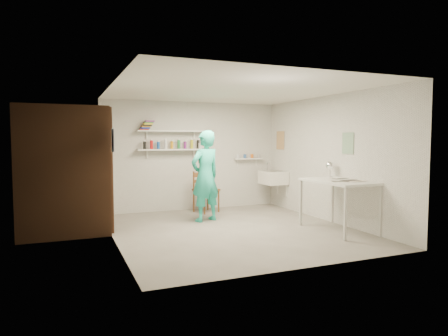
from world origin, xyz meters
name	(u,v)px	position (x,y,z in m)	size (l,w,h in m)	color
floor	(233,230)	(0.00, 0.00, -0.01)	(4.00, 4.50, 0.02)	slate
ceiling	(233,90)	(0.00, 0.00, 2.41)	(4.00, 4.50, 0.02)	silver
wall_back	(192,156)	(0.00, 2.26, 1.20)	(4.00, 0.02, 2.40)	silver
wall_front	(309,170)	(0.00, -2.26, 1.20)	(4.00, 0.02, 2.40)	silver
wall_left	(112,163)	(-2.01, 0.00, 1.20)	(0.02, 4.50, 2.40)	silver
wall_right	(329,159)	(2.01, 0.00, 1.20)	(0.02, 4.50, 2.40)	silver
doorway_recess	(106,171)	(-1.99, 1.05, 1.00)	(0.02, 0.90, 2.00)	black
corridor_box	(63,170)	(-2.70, 1.05, 1.05)	(1.40, 1.50, 2.10)	brown
door_lintel	(106,112)	(-1.97, 1.05, 2.05)	(0.06, 1.05, 0.10)	brown
door_jamb_near	(111,174)	(-1.97, 0.55, 1.00)	(0.06, 0.10, 2.00)	brown
door_jamb_far	(105,169)	(-1.97, 1.55, 1.00)	(0.06, 0.10, 2.00)	brown
shelf_lower	(172,150)	(-0.50, 2.13, 1.35)	(1.50, 0.22, 0.03)	white
shelf_upper	(172,131)	(-0.50, 2.13, 1.75)	(1.50, 0.22, 0.03)	white
ledge_shelf	(248,159)	(1.35, 2.17, 1.12)	(0.70, 0.14, 0.03)	white
poster_left	(113,140)	(-1.99, 0.05, 1.55)	(0.01, 0.28, 0.36)	#334C7F
poster_right_a	(280,140)	(1.99, 1.80, 1.55)	(0.01, 0.34, 0.42)	#995933
poster_right_b	(348,143)	(1.99, -0.55, 1.50)	(0.01, 0.30, 0.38)	#3F724C
belfast_sink	(273,178)	(1.75, 1.70, 0.70)	(0.48, 0.60, 0.30)	white
man	(205,176)	(-0.18, 0.89, 0.87)	(0.63, 0.42, 1.74)	#29D0B2
wall_clock	(205,160)	(-0.11, 1.10, 1.16)	(0.31, 0.31, 0.04)	#CCBB8B
wooden_chair	(206,190)	(0.16, 1.79, 0.48)	(0.45, 0.43, 0.97)	brown
work_table	(338,206)	(1.64, -0.76, 0.44)	(0.78, 1.31, 0.87)	silver
desk_lamp	(330,165)	(1.86, -0.24, 1.09)	(0.16, 0.16, 0.16)	white
spray_cans	(172,145)	(-0.50, 2.13, 1.45)	(1.31, 0.06, 0.17)	black
book_stack	(147,125)	(-1.04, 2.13, 1.86)	(0.30, 0.14, 0.20)	red
ledge_pots	(248,156)	(1.35, 2.17, 1.18)	(0.48, 0.07, 0.09)	silver
papers	(339,180)	(1.64, -0.76, 0.88)	(0.30, 0.22, 0.02)	silver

